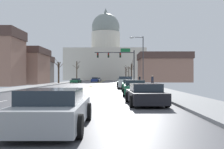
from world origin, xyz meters
The scene contains 25 objects.
ground centered at (0.00, 0.00, 0.02)m, with size 20.00×180.00×0.20m.
signal_gantry centered at (4.81, 14.89, 5.17)m, with size 7.91×0.41×6.97m.
street_lamp_right centered at (7.92, 4.68, 4.71)m, with size 2.17×0.24×7.72m.
capitol_building centered at (0.00, 73.32, 9.70)m, with size 32.46×22.57×31.10m.
sedan_near_00 centered at (5.25, 11.19, 0.56)m, with size 2.08×4.39×1.17m.
sedan_near_01 centered at (5.05, 4.82, 0.57)m, with size 2.03×4.31×1.23m.
pickup_truck_near_02 centered at (5.20, -0.73, 0.71)m, with size 2.34×5.29×1.57m.
sedan_near_03 centered at (5.43, -6.77, 0.59)m, with size 2.02×4.40×1.24m.
sedan_near_04 centered at (5.37, -13.53, 0.60)m, with size 2.07×4.27×1.28m.
sedan_near_05 centered at (5.43, -20.36, 0.56)m, with size 2.16×4.38×1.19m.
sedan_near_06 centered at (1.79, -26.86, 0.57)m, with size 2.16×4.29×1.22m.
sedan_oncoming_00 centered at (-5.36, 24.25, 0.54)m, with size 2.21×4.59×1.11m.
sedan_oncoming_01 centered at (-1.72, 35.27, 0.61)m, with size 2.07×4.27×1.29m.
sedan_oncoming_02 centered at (-1.80, 49.11, 0.53)m, with size 2.22×4.68×1.12m.
flank_building_01 centered at (-17.41, 16.28, 3.68)m, with size 14.26×9.33×7.28m.
flank_building_02 centered at (-15.92, 25.72, 3.27)m, with size 8.71×7.74×6.46m.
flank_building_03 centered at (17.22, 34.16, 4.01)m, with size 13.81×10.35×7.92m.
bare_tree_00 centered at (8.71, 38.06, 2.93)m, with size 1.85×2.53×6.13m.
bare_tree_01 centered at (-8.10, 44.13, 3.44)m, with size 2.26×1.88×6.32m.
bare_tree_02 centered at (7.85, 54.66, 2.58)m, with size 1.67×1.86×5.01m.
bare_tree_03 centered at (-8.18, 18.57, 2.60)m, with size 2.60×1.97×5.37m.
bare_tree_04 centered at (8.56, 50.12, 2.64)m, with size 2.11×1.51×5.21m.
pedestrian_00 centered at (8.02, 8.30, 1.01)m, with size 0.35×0.34×1.58m.
pedestrian_01 centered at (9.10, 1.04, 1.04)m, with size 0.35×0.34×1.62m.
bicycle_parked centered at (7.72, 1.08, 0.49)m, with size 0.12×1.77×0.85m.
Camera 1 is at (3.66, -34.50, 1.60)m, focal length 40.15 mm.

